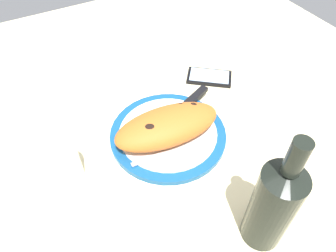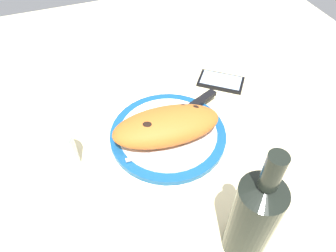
# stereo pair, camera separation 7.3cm
# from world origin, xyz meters

# --- Properties ---
(ground_plane) EXTENTS (1.50, 1.50, 0.03)m
(ground_plane) POSITION_xyz_m (0.00, 0.00, -0.01)
(ground_plane) COLOR beige
(plate) EXTENTS (0.28, 0.28, 0.02)m
(plate) POSITION_xyz_m (0.00, 0.00, 0.01)
(plate) COLOR navy
(plate) RESTS_ON ground_plane
(calzone) EXTENTS (0.26, 0.13, 0.07)m
(calzone) POSITION_xyz_m (-0.01, -0.01, 0.05)
(calzone) COLOR #C16023
(calzone) RESTS_ON plate
(fork) EXTENTS (0.18, 0.03, 0.00)m
(fork) POSITION_xyz_m (-0.01, -0.06, 0.02)
(fork) COLOR silver
(fork) RESTS_ON plate
(knife) EXTENTS (0.23, 0.11, 0.01)m
(knife) POSITION_xyz_m (0.08, 0.05, 0.02)
(knife) COLOR silver
(knife) RESTS_ON plate
(smartphone) EXTENTS (0.14, 0.13, 0.01)m
(smartphone) POSITION_xyz_m (0.21, 0.14, 0.01)
(smartphone) COLOR black
(smartphone) RESTS_ON ground_plane
(water_glass) EXTENTS (0.07, 0.07, 0.10)m
(water_glass) POSITION_xyz_m (-0.24, 0.00, 0.04)
(water_glass) COLOR silver
(water_glass) RESTS_ON ground_plane
(wine_bottle) EXTENTS (0.07, 0.07, 0.27)m
(wine_bottle) POSITION_xyz_m (0.04, -0.29, 0.11)
(wine_bottle) COLOR black
(wine_bottle) RESTS_ON ground_plane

